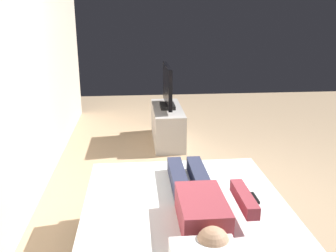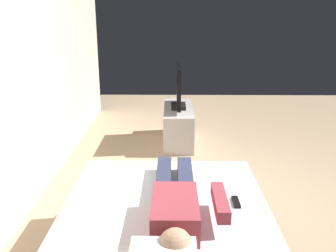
{
  "view_description": "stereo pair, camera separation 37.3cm",
  "coord_description": "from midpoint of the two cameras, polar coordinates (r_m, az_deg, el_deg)",
  "views": [
    {
      "loc": [
        -3.1,
        0.65,
        1.8
      ],
      "look_at": [
        0.45,
        0.32,
        0.69
      ],
      "focal_mm": 39.8,
      "sensor_mm": 36.0,
      "label": 1
    },
    {
      "loc": [
        -3.11,
        0.28,
        1.8
      ],
      "look_at": [
        0.45,
        0.32,
        0.69
      ],
      "focal_mm": 39.8,
      "sensor_mm": 36.0,
      "label": 2
    }
  ],
  "objects": [
    {
      "name": "remote",
      "position": [
        2.67,
        9.04,
        -10.93
      ],
      "size": [
        0.15,
        0.04,
        0.02
      ],
      "primitive_type": "cube",
      "color": "black",
      "rests_on": "bed"
    },
    {
      "name": "person",
      "position": [
        2.44,
        0.54,
        -11.66
      ],
      "size": [
        1.26,
        0.46,
        0.18
      ],
      "color": "#993842",
      "rests_on": "bed"
    },
    {
      "name": "ground_plane",
      "position": [
        3.62,
        2.86,
        -12.56
      ],
      "size": [
        10.0,
        10.0,
        0.0
      ],
      "primitive_type": "plane",
      "color": "tan"
    },
    {
      "name": "tv",
      "position": [
        5.14,
        -2.19,
        5.88
      ],
      "size": [
        0.88,
        0.2,
        0.59
      ],
      "color": "black",
      "rests_on": "tv_stand"
    },
    {
      "name": "tv_stand",
      "position": [
        5.27,
        -2.12,
        0.17
      ],
      "size": [
        1.1,
        0.4,
        0.5
      ],
      "primitive_type": "cube",
      "color": "#B7B2AD",
      "rests_on": "ground"
    },
    {
      "name": "back_wall",
      "position": [
        3.73,
        -24.43,
        9.6
      ],
      "size": [
        6.4,
        0.1,
        2.8
      ],
      "primitive_type": "cube",
      "color": "beige",
      "rests_on": "ground"
    }
  ]
}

